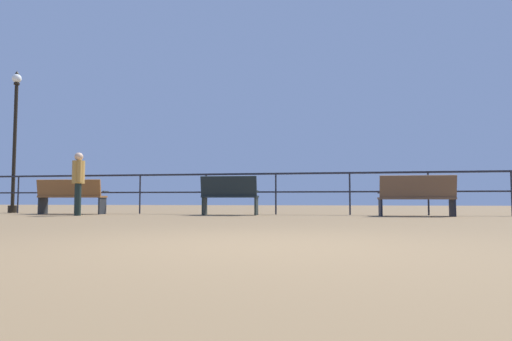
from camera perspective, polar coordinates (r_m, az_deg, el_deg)
The scene contains 7 objects.
ground_plane at distance 3.83m, azimuth -0.30°, elevation -9.45°, with size 60.00×60.00×0.00m, color brown.
pier_railing at distance 12.09m, azimuth 7.06°, elevation -1.63°, with size 21.39×0.05×1.12m.
bench_far_left at distance 13.36m, azimuth -22.16°, elevation -2.82°, with size 1.81×0.81×0.94m.
bench_near_left at distance 11.59m, azimuth -3.34°, elevation -2.94°, with size 1.45×0.68×0.99m.
bench_near_right at distance 11.39m, azimuth 19.49°, elevation -2.88°, with size 1.75×0.77×0.96m.
lamppost_left at distance 15.79m, azimuth -27.98°, elevation 3.95°, with size 0.28×0.28×4.37m.
person_by_bench at distance 12.12m, azimuth -21.39°, elevation -1.03°, with size 0.35×0.42×1.57m.
Camera 1 is at (0.71, -3.74, 0.38)m, focal length 31.92 mm.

